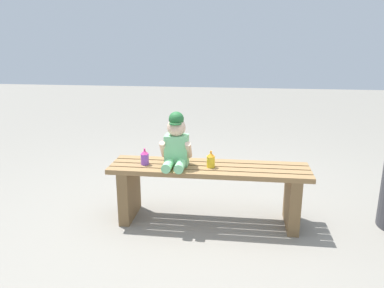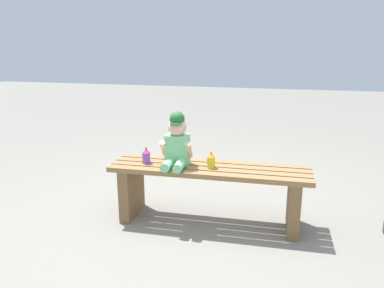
{
  "view_description": "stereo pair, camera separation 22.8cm",
  "coord_description": "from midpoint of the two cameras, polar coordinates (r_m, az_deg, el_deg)",
  "views": [
    {
      "loc": [
        0.21,
        -2.66,
        1.37
      ],
      "look_at": [
        -0.12,
        -0.05,
        0.63
      ],
      "focal_mm": 35.49,
      "sensor_mm": 36.0,
      "label": 1
    },
    {
      "loc": [
        0.43,
        -2.62,
        1.37
      ],
      "look_at": [
        -0.12,
        -0.05,
        0.63
      ],
      "focal_mm": 35.49,
      "sensor_mm": 36.0,
      "label": 2
    }
  ],
  "objects": [
    {
      "name": "ground_plane",
      "position": [
        2.99,
        4.76,
        -11.52
      ],
      "size": [
        16.0,
        16.0,
        0.0
      ],
      "primitive_type": "plane",
      "color": "gray"
    },
    {
      "name": "child_figure",
      "position": [
        2.78,
        0.03,
        0.21
      ],
      "size": [
        0.23,
        0.27,
        0.4
      ],
      "color": "#7FCC8C",
      "rests_on": "park_bench"
    },
    {
      "name": "sippy_cup_left",
      "position": [
        2.87,
        -4.64,
        -1.81
      ],
      "size": [
        0.06,
        0.06,
        0.12
      ],
      "color": "#8C4CCC",
      "rests_on": "park_bench"
    },
    {
      "name": "park_bench",
      "position": [
        2.87,
        4.89,
        -6.23
      ],
      "size": [
        1.48,
        0.36,
        0.45
      ],
      "color": "olive",
      "rests_on": "ground_plane"
    },
    {
      "name": "sippy_cup_right",
      "position": [
        2.77,
        5.22,
        -2.46
      ],
      "size": [
        0.06,
        0.06,
        0.12
      ],
      "color": "yellow",
      "rests_on": "park_bench"
    }
  ]
}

